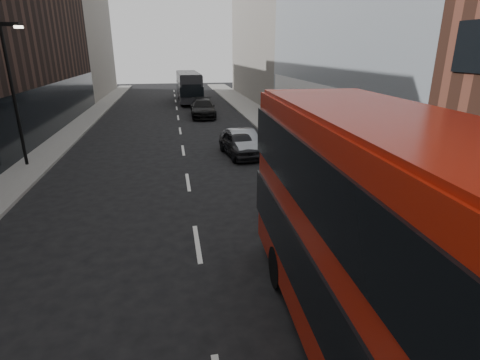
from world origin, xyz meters
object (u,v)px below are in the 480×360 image
red_bus (423,275)px  car_c (203,108)px  car_a (239,144)px  grey_bus (189,86)px  street_lamp (14,86)px  car_b (243,142)px

red_bus → car_c: bearing=93.8°
car_a → car_c: 13.90m
grey_bus → car_a: size_ratio=2.53×
street_lamp → red_bus: (11.22, -16.54, -1.46)m
car_b → car_c: bearing=90.7°
street_lamp → grey_bus: 26.88m
grey_bus → car_c: size_ratio=1.96×
grey_bus → car_c: grey_bus is taller
grey_bus → car_b: bearing=-86.4°
street_lamp → car_a: (11.45, 0.20, -3.46)m
car_a → street_lamp: bearing=173.9°
car_a → car_b: 0.42m
grey_bus → car_b: 24.48m
grey_bus → car_a: (1.63, -24.71, -1.12)m
street_lamp → grey_bus: size_ratio=0.66×
car_c → car_b: bearing=-83.1°
car_c → red_bus: bearing=-86.8°
red_bus → car_a: red_bus is taller
grey_bus → street_lamp: bearing=-112.4°
street_lamp → car_c: 17.89m
street_lamp → grey_bus: (9.82, 24.91, -2.35)m
street_lamp → red_bus: size_ratio=0.57×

